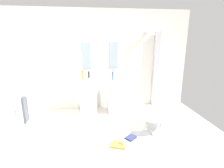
# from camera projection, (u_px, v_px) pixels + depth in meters

# --- Properties ---
(ground_plane) EXTENTS (4.80, 3.60, 0.04)m
(ground_plane) POSITION_uv_depth(u_px,v_px,m) (109.00, 139.00, 3.53)
(ground_plane) COLOR silver
(rear_partition) EXTENTS (4.80, 0.10, 2.60)m
(rear_partition) POSITION_uv_depth(u_px,v_px,m) (100.00, 61.00, 4.75)
(rear_partition) COLOR silver
(rear_partition) RESTS_ON ground_plane
(pedestal_sink_left) EXTENTS (0.48, 0.48, 1.00)m
(pedestal_sink_left) POSITION_uv_depth(u_px,v_px,m) (88.00, 95.00, 4.51)
(pedestal_sink_left) COLOR white
(pedestal_sink_left) RESTS_ON ground_plane
(pedestal_sink_right) EXTENTS (0.48, 0.48, 1.00)m
(pedestal_sink_right) POSITION_uv_depth(u_px,v_px,m) (116.00, 94.00, 4.61)
(pedestal_sink_right) COLOR white
(pedestal_sink_right) RESTS_ON ground_plane
(vanity_mirror_left) EXTENTS (0.22, 0.03, 0.68)m
(vanity_mirror_left) POSITION_uv_depth(u_px,v_px,m) (86.00, 56.00, 4.59)
(vanity_mirror_left) COLOR #8C9EA8
(vanity_mirror_right) EXTENTS (0.22, 0.03, 0.68)m
(vanity_mirror_right) POSITION_uv_depth(u_px,v_px,m) (114.00, 55.00, 4.70)
(vanity_mirror_right) COLOR #8C9EA8
(shower_column) EXTENTS (0.49, 0.24, 2.05)m
(shower_column) POSITION_uv_depth(u_px,v_px,m) (155.00, 68.00, 4.92)
(shower_column) COLOR #B7BABF
(shower_column) RESTS_ON ground_plane
(lounge_chair) EXTENTS (1.09, 1.09, 0.65)m
(lounge_chair) POSITION_uv_depth(u_px,v_px,m) (162.00, 114.00, 3.76)
(lounge_chair) COLOR #B7BABF
(lounge_chair) RESTS_ON ground_plane
(towel_rack) EXTENTS (0.37, 0.22, 0.95)m
(towel_rack) POSITION_uv_depth(u_px,v_px,m) (24.00, 110.00, 3.29)
(towel_rack) COLOR #B7BABF
(towel_rack) RESTS_ON ground_plane
(area_rug) EXTENTS (0.99, 0.79, 0.01)m
(area_rug) POSITION_uv_depth(u_px,v_px,m) (131.00, 143.00, 3.35)
(area_rug) COLOR #B2B2B7
(area_rug) RESTS_ON ground_plane
(magazine_ochre) EXTENTS (0.33, 0.30, 0.04)m
(magazine_ochre) POSITION_uv_depth(u_px,v_px,m) (119.00, 145.00, 3.27)
(magazine_ochre) COLOR gold
(magazine_ochre) RESTS_ON area_rug
(magazine_navy) EXTENTS (0.26, 0.25, 0.03)m
(magazine_navy) POSITION_uv_depth(u_px,v_px,m) (131.00, 138.00, 3.49)
(magazine_navy) COLOR navy
(magazine_navy) RESTS_ON area_rug
(coffee_mug) EXTENTS (0.08, 0.08, 0.11)m
(coffee_mug) POSITION_uv_depth(u_px,v_px,m) (124.00, 143.00, 3.26)
(coffee_mug) COLOR white
(coffee_mug) RESTS_ON area_rug
(soap_bottle_black) EXTENTS (0.04, 0.04, 0.18)m
(soap_bottle_black) POSITION_uv_depth(u_px,v_px,m) (89.00, 75.00, 4.53)
(soap_bottle_black) COLOR black
(soap_bottle_black) RESTS_ON pedestal_sink_left
(soap_bottle_blue) EXTENTS (0.05, 0.05, 0.20)m
(soap_bottle_blue) POSITION_uv_depth(u_px,v_px,m) (113.00, 76.00, 4.32)
(soap_bottle_blue) COLOR #4C72B7
(soap_bottle_blue) RESTS_ON pedestal_sink_right
(soap_bottle_amber) EXTENTS (0.06, 0.06, 0.20)m
(soap_bottle_amber) POSITION_uv_depth(u_px,v_px,m) (83.00, 75.00, 4.42)
(soap_bottle_amber) COLOR #C68C38
(soap_bottle_amber) RESTS_ON pedestal_sink_left
(soap_bottle_clear) EXTENTS (0.04, 0.04, 0.18)m
(soap_bottle_clear) POSITION_uv_depth(u_px,v_px,m) (114.00, 74.00, 4.61)
(soap_bottle_clear) COLOR silver
(soap_bottle_clear) RESTS_ON pedestal_sink_right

